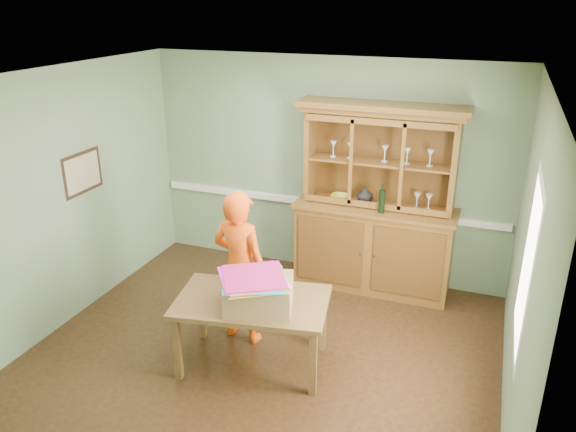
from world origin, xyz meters
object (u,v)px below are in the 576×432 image
at_px(china_hutch, 375,227).
at_px(person, 240,267).
at_px(dining_table, 252,307).
at_px(cardboard_box, 259,294).

distance_m(china_hutch, person, 1.87).
xyz_separation_m(dining_table, cardboard_box, (0.12, -0.10, 0.22)).
bearing_deg(cardboard_box, dining_table, 140.07).
distance_m(dining_table, cardboard_box, 0.27).
height_order(dining_table, person, person).
xyz_separation_m(china_hutch, person, (-1.02, -1.56, 0.02)).
bearing_deg(dining_table, cardboard_box, -50.24).
relative_size(cardboard_box, person, 0.37).
relative_size(dining_table, cardboard_box, 2.60).
xyz_separation_m(china_hutch, dining_table, (-0.72, -1.95, -0.16)).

